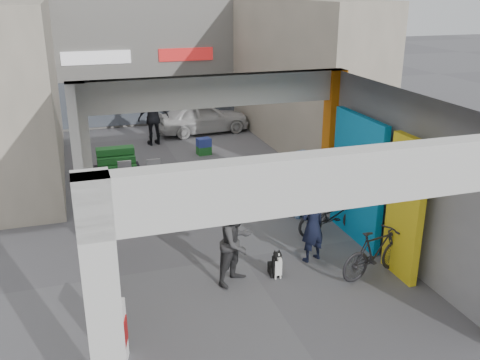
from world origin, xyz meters
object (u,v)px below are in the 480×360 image
object	(u,v)px
man_elderly	(302,183)
man_crates	(154,118)
cafe_set	(134,185)
bicycle_rear	(376,253)
border_collie	(276,265)
produce_stand	(117,166)
man_back_turned	(236,242)
bicycle_front	(333,215)
white_van	(202,117)
man_with_dog	(313,226)

from	to	relation	value
man_elderly	man_crates	size ratio (longest dim) A/B	0.87
cafe_set	bicycle_rear	xyz separation A→B (m)	(3.93, -5.70, 0.18)
border_collie	bicycle_rear	xyz separation A→B (m)	(1.85, -0.55, 0.26)
border_collie	man_crates	xyz separation A→B (m)	(-0.74, 10.04, 0.73)
produce_stand	man_back_turned	world-z (taller)	man_back_turned
cafe_set	man_elderly	world-z (taller)	man_elderly
man_elderly	bicycle_rear	world-z (taller)	man_elderly
man_elderly	border_collie	bearing A→B (deg)	-121.72
produce_stand	bicycle_front	size ratio (longest dim) A/B	0.75
bicycle_rear	man_back_turned	bearing A→B (deg)	64.57
border_collie	man_elderly	world-z (taller)	man_elderly
man_crates	bicycle_front	xyz separation A→B (m)	(2.66, -8.64, -0.51)
man_back_turned	produce_stand	bearing A→B (deg)	69.03
border_collie	bicycle_front	size ratio (longest dim) A/B	0.34
man_back_turned	white_van	world-z (taller)	man_back_turned
border_collie	man_with_dog	xyz separation A→B (m)	(0.94, 0.40, 0.55)
border_collie	man_elderly	xyz separation A→B (m)	(1.68, 2.59, 0.61)
bicycle_front	man_back_turned	bearing A→B (deg)	112.08
produce_stand	man_with_dog	world-z (taller)	man_with_dog
man_crates	produce_stand	bearing A→B (deg)	52.26
border_collie	man_elderly	bearing A→B (deg)	63.50
cafe_set	white_van	world-z (taller)	white_van
border_collie	man_with_dog	size ratio (longest dim) A/B	0.38
man_crates	man_with_dog	bearing A→B (deg)	89.44
border_collie	bicycle_rear	distance (m)	1.95
produce_stand	man_back_turned	size ratio (longest dim) A/B	0.79
man_crates	white_van	world-z (taller)	man_crates
man_crates	bicycle_front	size ratio (longest dim) A/B	1.11
white_van	bicycle_rear	bearing A→B (deg)	177.72
cafe_set	man_crates	bearing A→B (deg)	74.69
man_crates	bicycle_rear	world-z (taller)	man_crates
cafe_set	bicycle_front	world-z (taller)	bicycle_front
bicycle_rear	white_van	size ratio (longest dim) A/B	0.46
border_collie	bicycle_front	distance (m)	2.39
cafe_set	produce_stand	xyz separation A→B (m)	(-0.30, 1.72, 0.03)
white_van	border_collie	bearing A→B (deg)	168.37
produce_stand	man_elderly	world-z (taller)	man_elderly
produce_stand	cafe_set	bearing A→B (deg)	-88.69
man_crates	white_van	distance (m)	2.34
man_crates	cafe_set	bearing A→B (deg)	64.24
man_back_turned	bicycle_front	xyz separation A→B (m)	(2.72, 1.35, -0.37)
man_back_turned	border_collie	bearing A→B (deg)	-37.58
border_collie	bicycle_rear	size ratio (longest dim) A/B	0.36
man_crates	bicycle_front	distance (m)	9.06
man_elderly	man_crates	world-z (taller)	man_crates
white_van	man_elderly	bearing A→B (deg)	177.61
border_collie	man_back_turned	xyz separation A→B (m)	(-0.79, 0.05, 0.60)
man_back_turned	man_crates	distance (m)	9.99
produce_stand	man_back_turned	bearing A→B (deg)	-85.46
white_van	man_back_turned	bearing A→B (deg)	164.32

